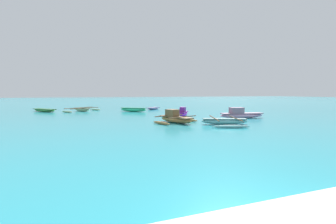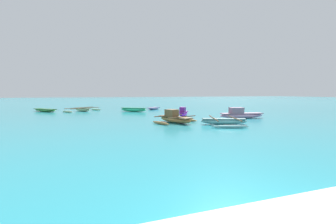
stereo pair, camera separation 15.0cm
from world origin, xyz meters
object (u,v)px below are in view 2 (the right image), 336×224
moored_boat_6 (241,114)px  moored_boat_7 (154,108)px  moored_boat_0 (183,113)px  moored_boat_3 (224,121)px  moored_boat_2 (45,110)px  moored_boat_1 (175,118)px  moored_boat_5 (134,109)px  moored_boat_4 (83,110)px

moored_boat_6 → moored_boat_7: moored_boat_6 is taller
moored_boat_0 → moored_boat_3: (0.50, -6.20, -0.09)m
moored_boat_2 → moored_boat_7: 13.07m
moored_boat_6 → moored_boat_0: bearing=148.7°
moored_boat_2 → moored_boat_1: bearing=-4.7°
moored_boat_1 → moored_boat_3: 3.57m
moored_boat_7 → moored_boat_2: bearing=135.6°
moored_boat_5 → moored_boat_6: size_ratio=0.73×
moored_boat_7 → moored_boat_5: bearing=177.7°
moored_boat_2 → moored_boat_4: size_ratio=0.72×
moored_boat_0 → moored_boat_7: 9.25m
moored_boat_2 → moored_boat_3: bearing=-1.8°
moored_boat_2 → moored_boat_4: moored_boat_4 is taller
moored_boat_2 → moored_boat_3: (13.98, -16.04, 0.02)m
moored_boat_1 → moored_boat_2: bearing=-164.1°
moored_boat_0 → moored_boat_1: 4.87m
moored_boat_0 → moored_boat_5: 7.53m
moored_boat_3 → moored_boat_4: 18.19m
moored_boat_1 → moored_boat_5: 10.88m
moored_boat_2 → moored_boat_5: size_ratio=1.07×
moored_boat_3 → moored_boat_6: size_ratio=1.04×
moored_boat_6 → moored_boat_7: bearing=117.8°
moored_boat_4 → moored_boat_7: size_ratio=1.98×
moored_boat_3 → moored_boat_5: moored_boat_3 is taller
moored_boat_1 → moored_boat_5: size_ratio=1.16×
moored_boat_7 → moored_boat_3: bearing=-128.4°
moored_boat_3 → moored_boat_0: bearing=114.8°
moored_boat_0 → moored_boat_5: bearing=63.8°
moored_boat_5 → moored_boat_7: moored_boat_5 is taller
moored_boat_0 → moored_boat_4: size_ratio=0.51×
moored_boat_1 → moored_boat_7: bearing=149.2°
moored_boat_7 → moored_boat_1: bearing=-140.4°
moored_boat_5 → moored_boat_6: 12.54m
moored_boat_0 → moored_boat_1: size_ratio=0.65×
moored_boat_6 → moored_boat_7: 13.34m
moored_boat_5 → moored_boat_7: bearing=76.2°
moored_boat_5 → moored_boat_6: moored_boat_6 is taller
moored_boat_4 → moored_boat_5: 6.26m
moored_boat_0 → moored_boat_6: 5.24m
moored_boat_3 → moored_boat_7: 15.47m
moored_boat_0 → moored_boat_4: bearing=81.1°
moored_boat_2 → moored_boat_3: 21.27m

